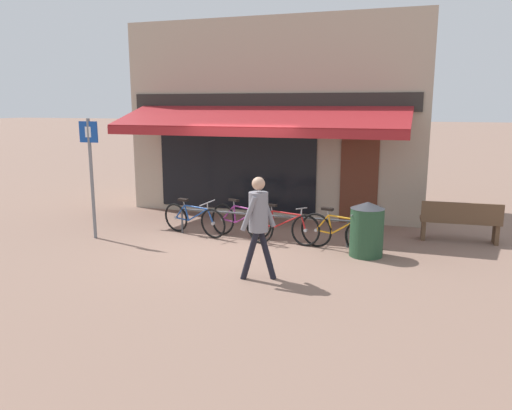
# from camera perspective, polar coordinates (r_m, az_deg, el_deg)

# --- Properties ---
(ground_plane) EXTENTS (160.00, 160.00, 0.00)m
(ground_plane) POSITION_cam_1_polar(r_m,az_deg,el_deg) (10.37, -3.87, -4.61)
(ground_plane) COLOR #846656
(shop_front) EXTENTS (7.74, 4.72, 4.97)m
(shop_front) POSITION_cam_1_polar(r_m,az_deg,el_deg) (14.04, 3.10, 9.87)
(shop_front) COLOR tan
(shop_front) RESTS_ON ground_plane
(bike_rack_rail) EXTENTS (3.82, 0.04, 0.57)m
(bike_rack_rail) POSITION_cam_1_polar(r_m,az_deg,el_deg) (10.64, 0.50, -1.49)
(bike_rack_rail) COLOR #47494F
(bike_rack_rail) RESTS_ON ground_plane
(bicycle_blue) EXTENTS (1.70, 0.67, 0.82)m
(bicycle_blue) POSITION_cam_1_polar(r_m,az_deg,el_deg) (11.14, -7.13, -1.62)
(bicycle_blue) COLOR black
(bicycle_blue) RESTS_ON ground_plane
(bicycle_purple) EXTENTS (1.72, 0.84, 0.86)m
(bicycle_purple) POSITION_cam_1_polar(r_m,az_deg,el_deg) (10.78, -1.72, -1.91)
(bicycle_purple) COLOR black
(bicycle_purple) RESTS_ON ground_plane
(bicycle_red) EXTENTS (1.75, 0.53, 0.81)m
(bicycle_red) POSITION_cam_1_polar(r_m,az_deg,el_deg) (10.52, 2.91, -2.38)
(bicycle_red) COLOR black
(bicycle_red) RESTS_ON ground_plane
(bicycle_orange) EXTENTS (1.64, 0.66, 0.85)m
(bicycle_orange) POSITION_cam_1_polar(r_m,az_deg,el_deg) (9.98, 9.37, -3.10)
(bicycle_orange) COLOR black
(bicycle_orange) RESTS_ON ground_plane
(pedestrian_adult) EXTENTS (0.59, 0.49, 1.73)m
(pedestrian_adult) POSITION_cam_1_polar(r_m,az_deg,el_deg) (8.12, 0.28, -1.36)
(pedestrian_adult) COLOR black
(pedestrian_adult) RESTS_ON ground_plane
(litter_bin) EXTENTS (0.65, 0.65, 1.06)m
(litter_bin) POSITION_cam_1_polar(r_m,az_deg,el_deg) (9.74, 12.54, -2.68)
(litter_bin) COLOR #23472D
(litter_bin) RESTS_ON ground_plane
(parking_sign) EXTENTS (0.44, 0.07, 2.57)m
(parking_sign) POSITION_cam_1_polar(r_m,az_deg,el_deg) (11.16, -18.35, 4.21)
(parking_sign) COLOR slate
(parking_sign) RESTS_ON ground_plane
(park_bench) EXTENTS (1.62, 0.53, 0.87)m
(park_bench) POSITION_cam_1_polar(r_m,az_deg,el_deg) (11.32, 22.30, -1.66)
(park_bench) COLOR brown
(park_bench) RESTS_ON ground_plane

